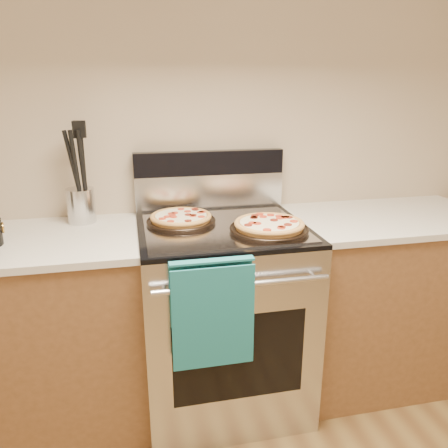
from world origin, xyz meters
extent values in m
plane|color=tan|center=(0.00, 2.00, 1.35)|extent=(4.00, 0.00, 4.00)
cube|color=#B7B7BC|center=(0.00, 1.65, 0.45)|extent=(0.76, 0.68, 0.90)
cube|color=black|center=(0.00, 1.31, 0.45)|extent=(0.56, 0.01, 0.40)
cube|color=black|center=(0.00, 1.65, 0.91)|extent=(0.76, 0.68, 0.02)
cube|color=silver|center=(0.00, 1.96, 1.01)|extent=(0.76, 0.06, 0.18)
cube|color=black|center=(0.00, 1.96, 1.16)|extent=(0.76, 0.06, 0.12)
cylinder|color=silver|center=(0.00, 1.27, 0.80)|extent=(0.70, 0.03, 0.03)
cube|color=gray|center=(0.00, 1.62, 0.92)|extent=(0.70, 0.55, 0.01)
cube|color=brown|center=(-0.88, 1.68, 0.44)|extent=(1.00, 0.62, 0.88)
cube|color=beige|center=(-0.88, 1.68, 0.90)|extent=(1.02, 0.64, 0.03)
cube|color=brown|center=(0.88, 1.68, 0.44)|extent=(1.00, 0.62, 0.88)
cube|color=beige|center=(0.88, 1.68, 0.90)|extent=(1.02, 0.64, 0.03)
cylinder|color=silver|center=(-0.63, 1.89, 0.99)|extent=(0.16, 0.16, 0.16)
camera|label=1|loc=(-0.40, -0.20, 1.53)|focal=35.00mm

